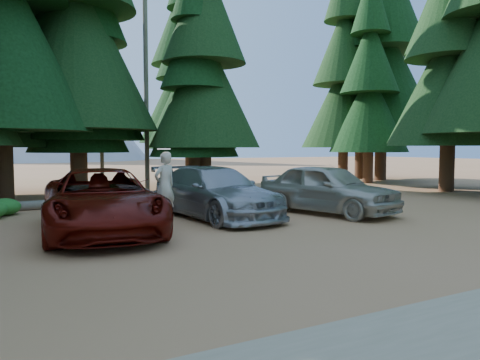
# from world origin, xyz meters

# --- Properties ---
(ground) EXTENTS (160.00, 160.00, 0.00)m
(ground) POSITION_xyz_m (0.00, 0.00, 0.00)
(ground) COLOR #AB7748
(ground) RESTS_ON ground
(forest_belt_north) EXTENTS (36.00, 7.00, 22.00)m
(forest_belt_north) POSITION_xyz_m (0.00, 15.00, 0.00)
(forest_belt_north) COLOR black
(forest_belt_north) RESTS_ON ground
(snag_front) EXTENTS (0.24, 0.24, 12.00)m
(snag_front) POSITION_xyz_m (0.80, 14.50, 6.00)
(snag_front) COLOR #665C51
(snag_front) RESTS_ON ground
(snag_back) EXTENTS (0.20, 0.20, 10.00)m
(snag_back) POSITION_xyz_m (-1.20, 16.00, 5.00)
(snag_back) COLOR #665C51
(snag_back) RESTS_ON ground
(mountain_peak) EXTENTS (48.00, 50.00, 28.00)m
(mountain_peak) POSITION_xyz_m (-2.59, 88.23, 12.71)
(mountain_peak) COLOR gray
(mountain_peak) RESTS_ON ground
(red_pickup) EXTENTS (3.55, 6.44, 1.71)m
(red_pickup) POSITION_xyz_m (-3.99, 3.15, 0.85)
(red_pickup) COLOR #5D0E07
(red_pickup) RESTS_ON ground
(silver_minivan_center) EXTENTS (2.89, 5.88, 1.64)m
(silver_minivan_center) POSITION_xyz_m (-0.16, 4.21, 0.82)
(silver_minivan_center) COLOR #A1A4A9
(silver_minivan_center) RESTS_ON ground
(silver_minivan_right) EXTENTS (3.28, 5.40, 1.72)m
(silver_minivan_right) POSITION_xyz_m (3.64, 3.23, 0.86)
(silver_minivan_right) COLOR #BBB6A6
(silver_minivan_right) RESTS_ON ground
(frisbee_player) EXTENTS (0.78, 0.64, 1.91)m
(frisbee_player) POSITION_xyz_m (-2.40, 2.66, 1.25)
(frisbee_player) COLOR beige
(frisbee_player) RESTS_ON ground
(log_left) EXTENTS (4.77, 0.78, 0.34)m
(log_left) POSITION_xyz_m (-4.33, 9.12, 0.17)
(log_left) COLOR #665C51
(log_left) RESTS_ON ground
(log_mid) EXTENTS (3.87, 0.50, 0.32)m
(log_mid) POSITION_xyz_m (0.95, 9.39, 0.16)
(log_mid) COLOR #665C51
(log_mid) RESTS_ON ground
(log_right) EXTENTS (5.19, 0.98, 0.33)m
(log_right) POSITION_xyz_m (3.06, 9.38, 0.17)
(log_right) COLOR #665C51
(log_right) RESTS_ON ground
(shrub_left) EXTENTS (1.03, 1.03, 0.57)m
(shrub_left) POSITION_xyz_m (-6.14, 8.04, 0.28)
(shrub_left) COLOR #227122
(shrub_left) RESTS_ON ground
(shrub_center_left) EXTENTS (1.28, 1.28, 0.71)m
(shrub_center_left) POSITION_xyz_m (-3.47, 9.52, 0.35)
(shrub_center_left) COLOR #227122
(shrub_center_left) RESTS_ON ground
(shrub_center_right) EXTENTS (1.03, 1.03, 0.57)m
(shrub_center_right) POSITION_xyz_m (-0.36, 6.86, 0.28)
(shrub_center_right) COLOR #227122
(shrub_center_right) RESTS_ON ground
(shrub_right) EXTENTS (1.19, 1.19, 0.65)m
(shrub_right) POSITION_xyz_m (1.03, 9.50, 0.33)
(shrub_right) COLOR #227122
(shrub_right) RESTS_ON ground
(shrub_far_right) EXTENTS (1.18, 1.18, 0.65)m
(shrub_far_right) POSITION_xyz_m (5.00, 7.46, 0.32)
(shrub_far_right) COLOR #227122
(shrub_far_right) RESTS_ON ground
(shrub_edge_east) EXTENTS (0.85, 0.85, 0.47)m
(shrub_edge_east) POSITION_xyz_m (8.58, 5.50, 0.23)
(shrub_edge_east) COLOR #227122
(shrub_edge_east) RESTS_ON ground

